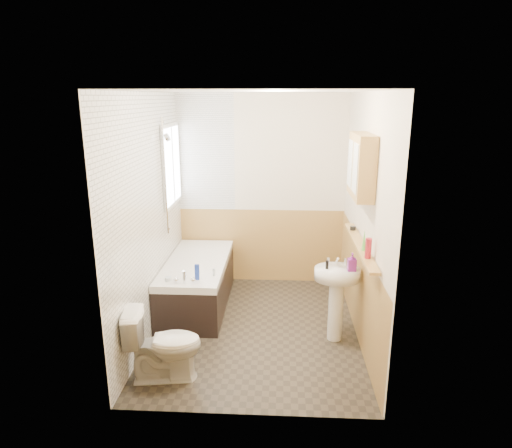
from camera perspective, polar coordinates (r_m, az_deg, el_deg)
The scene contains 26 objects.
floor at distance 5.12m, azimuth -0.10°, elevation -12.95°, with size 2.80×2.80×0.00m, color #2B261E.
ceiling at distance 4.50m, azimuth -0.11°, elevation 16.26°, with size 2.80×2.80×0.00m, color white.
wall_back at distance 6.03m, azimuth 0.67°, elevation 4.15°, with size 2.20×0.02×2.50m, color beige.
wall_front at distance 3.32m, azimuth -1.51°, elevation -5.61°, with size 2.20×0.02×2.50m, color beige.
wall_left at distance 4.85m, azimuth -13.33°, elevation 0.86°, with size 0.02×2.80×2.50m, color beige.
wall_right at distance 4.72m, azimuth 13.46°, elevation 0.47°, with size 0.02×2.80×2.50m, color beige.
wainscot_right at distance 4.97m, azimuth 12.66°, elevation -7.90°, with size 0.01×2.80×1.00m, color tan.
wainscot_front at distance 3.67m, azimuth -1.39°, elevation -16.45°, with size 2.20×0.01×1.00m, color tan.
wainscot_back at distance 6.20m, azimuth 0.64°, elevation -2.70°, with size 2.20×0.01×1.00m, color tan.
tile_cladding_left at distance 4.84m, azimuth -13.08°, elevation 0.86°, with size 0.01×2.80×2.50m, color white.
tile_return_back at distance 6.00m, azimuth -6.34°, elevation 8.84°, with size 0.75×0.01×1.50m, color white.
window at distance 5.65m, azimuth -10.44°, elevation 7.24°, with size 0.03×0.79×0.99m.
bathtub at distance 5.58m, azimuth -7.32°, elevation -7.19°, with size 0.70×1.59×0.71m.
shower_riser at distance 5.23m, azimuth -11.27°, elevation 6.92°, with size 0.11×0.09×1.32m.
toilet at distance 4.26m, azimuth -11.45°, elevation -14.56°, with size 0.38×0.67×0.66m, color white.
sink at distance 4.76m, azimuth 10.04°, elevation -7.99°, with size 0.46×0.37×0.89m.
pine_shelf at distance 4.57m, azimuth 12.88°, elevation -2.63°, with size 0.10×1.51×0.03m, color tan.
medicine_cabinet at distance 4.44m, azimuth 13.03°, elevation 7.09°, with size 0.17×0.67×0.60m.
foam_can at distance 4.16m, azimuth 13.86°, elevation -2.97°, with size 0.06×0.06×0.18m, color maroon.
green_bottle at distance 4.36m, azimuth 13.38°, elevation -1.96°, with size 0.04×0.04×0.20m, color #59C647.
black_jar at distance 5.02m, azimuth 12.02°, elevation -0.52°, with size 0.06×0.06×0.04m, color black.
soap_bottle at distance 4.62m, azimuth 11.87°, elevation -5.23°, with size 0.08×0.18×0.08m, color purple.
clear_bottle at distance 4.62m, azimuth 8.88°, elevation -5.06°, with size 0.03×0.03×0.09m, color black.
blue_gel at distance 4.90m, azimuth -7.38°, elevation -5.99°, with size 0.05×0.03×0.17m, color #19339E.
cream_jar at distance 4.94m, azimuth -10.93°, elevation -6.76°, with size 0.07×0.07×0.04m, color silver.
orange_bottle at distance 5.00m, azimuth -5.30°, elevation -6.01°, with size 0.03×0.03×0.08m, color silver.
Camera 1 is at (0.26, -4.49, 2.45)m, focal length 32.00 mm.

